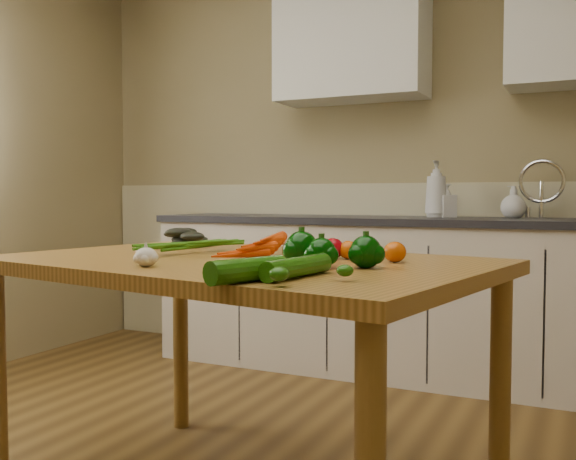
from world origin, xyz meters
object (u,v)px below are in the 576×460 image
(leafy_greens, at_px, (192,233))
(tomato_c, at_px, (395,252))
(soap_bottle_a, at_px, (436,189))
(carrot_bunch, at_px, (237,245))
(soap_bottle_b, at_px, (447,201))
(soap_bottle_c, at_px, (513,202))
(pepper_b, at_px, (366,252))
(pepper_c, at_px, (321,253))
(tomato_a, at_px, (333,248))
(zucchini_a, at_px, (297,267))
(garlic_bulb, at_px, (146,257))
(table, at_px, (240,287))
(zucchini_b, at_px, (247,270))
(tomato_b, at_px, (348,250))
(pepper_a, at_px, (302,249))

(leafy_greens, distance_m, tomato_c, 0.93)
(soap_bottle_a, xyz_separation_m, carrot_bunch, (-0.26, -1.79, -0.20))
(soap_bottle_b, distance_m, soap_bottle_c, 0.35)
(carrot_bunch, bearing_deg, soap_bottle_b, 90.19)
(pepper_b, bearing_deg, pepper_c, -153.63)
(tomato_a, distance_m, zucchini_a, 0.48)
(carrot_bunch, xyz_separation_m, leafy_greens, (-0.36, 0.28, 0.02))
(soap_bottle_a, xyz_separation_m, soap_bottle_c, (0.41, 0.06, -0.07))
(soap_bottle_b, xyz_separation_m, tomato_c, (0.21, -1.78, -0.14))
(soap_bottle_c, relative_size, pepper_c, 2.11)
(tomato_a, height_order, zucchini_a, tomato_a)
(pepper_b, height_order, tomato_c, pepper_b)
(garlic_bulb, bearing_deg, carrot_bunch, 79.90)
(table, distance_m, tomato_a, 0.32)
(zucchini_a, bearing_deg, zucchini_b, -118.32)
(soap_bottle_a, bearing_deg, soap_bottle_c, 9.06)
(pepper_c, distance_m, tomato_a, 0.27)
(table, relative_size, tomato_b, 26.52)
(pepper_c, xyz_separation_m, zucchini_a, (0.03, -0.22, -0.02))
(tomato_a, relative_size, tomato_c, 1.05)
(carrot_bunch, bearing_deg, tomato_b, 19.42)
(soap_bottle_a, bearing_deg, zucchini_a, -84.76)
(leafy_greens, height_order, pepper_a, leafy_greens)
(soap_bottle_b, height_order, pepper_a, soap_bottle_b)
(pepper_c, bearing_deg, tomato_c, 59.30)
(soap_bottle_a, distance_m, pepper_c, 2.01)
(leafy_greens, height_order, pepper_c, leafy_greens)
(pepper_a, bearing_deg, zucchini_b, -84.65)
(soap_bottle_a, relative_size, soap_bottle_c, 1.84)
(zucchini_b, bearing_deg, zucchini_a, 61.68)
(carrot_bunch, bearing_deg, pepper_a, -18.27)
(carrot_bunch, height_order, pepper_b, pepper_b)
(soap_bottle_a, relative_size, tomato_a, 4.45)
(soap_bottle_c, height_order, garlic_bulb, soap_bottle_c)
(table, distance_m, zucchini_a, 0.53)
(carrot_bunch, bearing_deg, soap_bottle_a, 91.91)
(table, height_order, pepper_b, pepper_b)
(garlic_bulb, relative_size, zucchini_b, 0.30)
(table, height_order, pepper_c, pepper_c)
(table, relative_size, soap_bottle_c, 9.65)
(zucchini_a, relative_size, zucchini_b, 1.23)
(table, relative_size, zucchini_a, 6.41)
(soap_bottle_b, bearing_deg, table, -136.24)
(carrot_bunch, bearing_deg, garlic_bulb, -89.96)
(soap_bottle_b, xyz_separation_m, pepper_c, (0.07, -2.02, -0.13))
(soap_bottle_a, xyz_separation_m, pepper_a, (0.05, -1.96, -0.19))
(carrot_bunch, relative_size, leafy_greens, 1.30)
(tomato_b, distance_m, tomato_c, 0.16)
(soap_bottle_a, distance_m, pepper_b, 1.97)
(pepper_b, distance_m, zucchini_b, 0.43)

